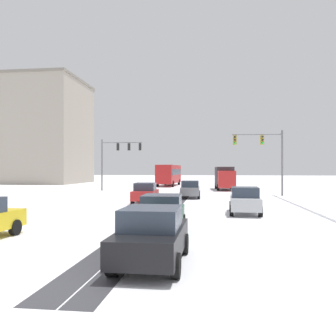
{
  "coord_description": "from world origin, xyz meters",
  "views": [
    {
      "loc": [
        3.53,
        -7.75,
        2.69
      ],
      "look_at": [
        0.0,
        20.3,
        2.8
      ],
      "focal_mm": 37.09,
      "sensor_mm": 36.0,
      "label": 1
    }
  ],
  "objects_px": {
    "traffic_signal_near_right": "(265,150)",
    "car_black_sixth": "(152,235)",
    "car_dark_green_fourth": "(162,214)",
    "traffic_signal_far_left": "(118,153)",
    "box_truck_delivery": "(225,177)",
    "bus_oncoming": "(169,174)",
    "car_grey_lead": "(190,189)",
    "car_silver_third": "(245,200)",
    "car_red_second": "(145,193)",
    "office_building_far_left_block": "(13,132)"
  },
  "relations": [
    {
      "from": "car_silver_third",
      "to": "car_black_sixth",
      "type": "distance_m",
      "value": 12.23
    },
    {
      "from": "car_red_second",
      "to": "car_silver_third",
      "type": "height_order",
      "value": "same"
    },
    {
      "from": "car_silver_third",
      "to": "car_black_sixth",
      "type": "xyz_separation_m",
      "value": [
        -3.67,
        -11.66,
        0.0
      ]
    },
    {
      "from": "traffic_signal_far_left",
      "to": "office_building_far_left_block",
      "type": "distance_m",
      "value": 35.35
    },
    {
      "from": "traffic_signal_near_right",
      "to": "office_building_far_left_block",
      "type": "relative_size",
      "value": 0.23
    },
    {
      "from": "car_grey_lead",
      "to": "car_black_sixth",
      "type": "relative_size",
      "value": 1.01
    },
    {
      "from": "car_grey_lead",
      "to": "bus_oncoming",
      "type": "height_order",
      "value": "bus_oncoming"
    },
    {
      "from": "box_truck_delivery",
      "to": "car_silver_third",
      "type": "bearing_deg",
      "value": -89.33
    },
    {
      "from": "traffic_signal_near_right",
      "to": "office_building_far_left_block",
      "type": "bearing_deg",
      "value": 146.07
    },
    {
      "from": "car_grey_lead",
      "to": "box_truck_delivery",
      "type": "xyz_separation_m",
      "value": [
        3.7,
        13.56,
        0.82
      ]
    },
    {
      "from": "traffic_signal_near_right",
      "to": "traffic_signal_far_left",
      "type": "xyz_separation_m",
      "value": [
        -16.98,
        8.28,
        0.17
      ]
    },
    {
      "from": "car_red_second",
      "to": "car_dark_green_fourth",
      "type": "relative_size",
      "value": 1.0
    },
    {
      "from": "traffic_signal_near_right",
      "to": "car_silver_third",
      "type": "relative_size",
      "value": 1.56
    },
    {
      "from": "car_dark_green_fourth",
      "to": "box_truck_delivery",
      "type": "distance_m",
      "value": 31.85
    },
    {
      "from": "traffic_signal_far_left",
      "to": "car_dark_green_fourth",
      "type": "distance_m",
      "value": 30.28
    },
    {
      "from": "car_grey_lead",
      "to": "bus_oncoming",
      "type": "distance_m",
      "value": 24.39
    },
    {
      "from": "car_black_sixth",
      "to": "box_truck_delivery",
      "type": "height_order",
      "value": "box_truck_delivery"
    },
    {
      "from": "traffic_signal_far_left",
      "to": "bus_oncoming",
      "type": "bearing_deg",
      "value": 70.06
    },
    {
      "from": "bus_oncoming",
      "to": "box_truck_delivery",
      "type": "distance_m",
      "value": 13.44
    },
    {
      "from": "bus_oncoming",
      "to": "office_building_far_left_block",
      "type": "xyz_separation_m",
      "value": [
        -32.36,
        8.1,
        8.11
      ]
    },
    {
      "from": "car_dark_green_fourth",
      "to": "car_black_sixth",
      "type": "xyz_separation_m",
      "value": [
        0.4,
        -4.81,
        0.0
      ]
    },
    {
      "from": "car_black_sixth",
      "to": "traffic_signal_far_left",
      "type": "bearing_deg",
      "value": 106.99
    },
    {
      "from": "car_grey_lead",
      "to": "car_silver_third",
      "type": "relative_size",
      "value": 0.99
    },
    {
      "from": "traffic_signal_far_left",
      "to": "box_truck_delivery",
      "type": "height_order",
      "value": "traffic_signal_far_left"
    },
    {
      "from": "car_dark_green_fourth",
      "to": "bus_oncoming",
      "type": "height_order",
      "value": "bus_oncoming"
    },
    {
      "from": "traffic_signal_near_right",
      "to": "box_truck_delivery",
      "type": "bearing_deg",
      "value": 106.73
    },
    {
      "from": "traffic_signal_near_right",
      "to": "bus_oncoming",
      "type": "relative_size",
      "value": 0.59
    },
    {
      "from": "car_grey_lead",
      "to": "office_building_far_left_block",
      "type": "distance_m",
      "value": 49.98
    },
    {
      "from": "bus_oncoming",
      "to": "car_black_sixth",
      "type": "bearing_deg",
      "value": -83.59
    },
    {
      "from": "car_silver_third",
      "to": "car_dark_green_fourth",
      "type": "distance_m",
      "value": 7.97
    },
    {
      "from": "car_silver_third",
      "to": "box_truck_delivery",
      "type": "xyz_separation_m",
      "value": [
        -0.29,
        24.76,
        0.82
      ]
    },
    {
      "from": "traffic_signal_near_right",
      "to": "car_black_sixth",
      "type": "height_order",
      "value": "traffic_signal_near_right"
    },
    {
      "from": "office_building_far_left_block",
      "to": "car_black_sixth",
      "type": "bearing_deg",
      "value": -55.56
    },
    {
      "from": "car_silver_third",
      "to": "car_black_sixth",
      "type": "height_order",
      "value": "same"
    },
    {
      "from": "car_black_sixth",
      "to": "bus_oncoming",
      "type": "distance_m",
      "value": 47.03
    },
    {
      "from": "car_black_sixth",
      "to": "box_truck_delivery",
      "type": "relative_size",
      "value": 0.55
    },
    {
      "from": "car_red_second",
      "to": "traffic_signal_far_left",
      "type": "bearing_deg",
      "value": 112.63
    },
    {
      "from": "car_red_second",
      "to": "bus_oncoming",
      "type": "xyz_separation_m",
      "value": [
        -1.7,
        29.34,
        1.18
      ]
    },
    {
      "from": "bus_oncoming",
      "to": "office_building_far_left_block",
      "type": "height_order",
      "value": "office_building_far_left_block"
    },
    {
      "from": "car_dark_green_fourth",
      "to": "bus_oncoming",
      "type": "xyz_separation_m",
      "value": [
        -4.84,
        41.91,
        1.18
      ]
    },
    {
      "from": "traffic_signal_near_right",
      "to": "car_grey_lead",
      "type": "distance_m",
      "value": 8.35
    },
    {
      "from": "car_dark_green_fourth",
      "to": "car_black_sixth",
      "type": "distance_m",
      "value": 4.83
    },
    {
      "from": "bus_oncoming",
      "to": "car_dark_green_fourth",
      "type": "bearing_deg",
      "value": -83.41
    },
    {
      "from": "car_dark_green_fourth",
      "to": "traffic_signal_far_left",
      "type": "bearing_deg",
      "value": 108.94
    },
    {
      "from": "traffic_signal_near_right",
      "to": "car_red_second",
      "type": "height_order",
      "value": "traffic_signal_near_right"
    },
    {
      "from": "box_truck_delivery",
      "to": "office_building_far_left_block",
      "type": "xyz_separation_m",
      "value": [
        -40.98,
        18.4,
        8.47
      ]
    },
    {
      "from": "traffic_signal_near_right",
      "to": "car_red_second",
      "type": "relative_size",
      "value": 1.56
    },
    {
      "from": "car_silver_third",
      "to": "traffic_signal_near_right",
      "type": "bearing_deg",
      "value": 76.57
    },
    {
      "from": "traffic_signal_near_right",
      "to": "car_black_sixth",
      "type": "bearing_deg",
      "value": -105.34
    },
    {
      "from": "car_silver_third",
      "to": "bus_oncoming",
      "type": "relative_size",
      "value": 0.38
    }
  ]
}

